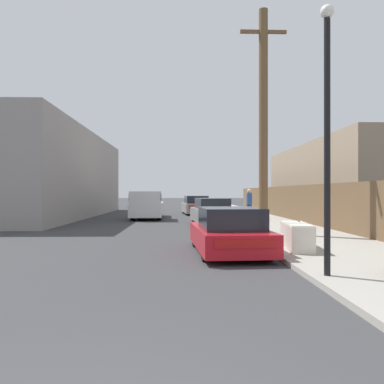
# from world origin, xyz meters

# --- Properties ---
(sidewalk_curb) EXTENTS (4.20, 63.00, 0.12)m
(sidewalk_curb) POSITION_xyz_m (5.30, 23.50, 0.06)
(sidewalk_curb) COLOR #9E998E
(sidewalk_curb) RESTS_ON ground
(discarded_fridge) EXTENTS (0.82, 1.91, 0.75)m
(discarded_fridge) POSITION_xyz_m (3.98, 8.29, 0.48)
(discarded_fridge) COLOR silver
(discarded_fridge) RESTS_ON sidewalk_curb
(parked_sports_car_red) EXTENTS (2.06, 4.17, 1.29)m
(parked_sports_car_red) POSITION_xyz_m (2.09, 8.35, 0.58)
(parked_sports_car_red) COLOR red
(parked_sports_car_red) RESTS_ON ground
(car_parked_mid) EXTENTS (2.16, 4.65, 1.40)m
(car_parked_mid) POSITION_xyz_m (2.39, 17.82, 0.65)
(car_parked_mid) COLOR gray
(car_parked_mid) RESTS_ON ground
(car_parked_far) EXTENTS (2.22, 4.29, 1.44)m
(car_parked_far) POSITION_xyz_m (1.91, 26.91, 0.67)
(car_parked_far) COLOR gray
(car_parked_far) RESTS_ON ground
(pickup_truck) EXTENTS (2.10, 5.90, 1.76)m
(pickup_truck) POSITION_xyz_m (-1.42, 22.12, 0.88)
(pickup_truck) COLOR silver
(pickup_truck) RESTS_ON ground
(utility_pole) EXTENTS (1.80, 0.35, 8.67)m
(utility_pole) POSITION_xyz_m (3.94, 12.31, 4.54)
(utility_pole) COLOR brown
(utility_pole) RESTS_ON sidewalk_curb
(street_lamp) EXTENTS (0.26, 0.26, 5.17)m
(street_lamp) POSITION_xyz_m (3.53, 4.99, 3.09)
(street_lamp) COLOR black
(street_lamp) RESTS_ON sidewalk_curb
(wooden_fence) EXTENTS (0.08, 34.35, 1.97)m
(wooden_fence) POSITION_xyz_m (7.25, 19.17, 1.11)
(wooden_fence) COLOR brown
(wooden_fence) RESTS_ON sidewalk_curb
(building_left_block) EXTENTS (7.00, 20.20, 5.88)m
(building_left_block) POSITION_xyz_m (-8.85, 24.63, 2.94)
(building_left_block) COLOR gray
(building_left_block) RESTS_ON ground
(building_right_house) EXTENTS (6.00, 16.54, 4.95)m
(building_right_house) POSITION_xyz_m (11.93, 23.21, 2.48)
(building_right_house) COLOR gray
(building_right_house) RESTS_ON ground
(pedestrian) EXTENTS (0.34, 0.34, 1.79)m
(pedestrian) POSITION_xyz_m (4.79, 19.87, 1.05)
(pedestrian) COLOR #282D42
(pedestrian) RESTS_ON sidewalk_curb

